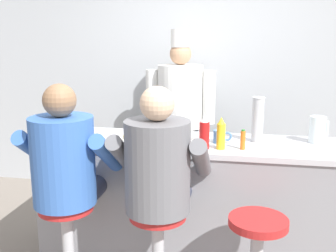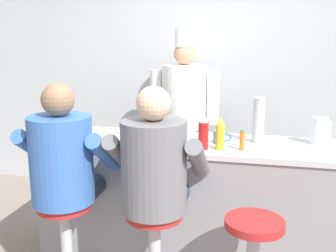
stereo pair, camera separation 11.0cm
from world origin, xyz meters
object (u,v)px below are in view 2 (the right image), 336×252
at_px(hot_sauce_bottle_orange, 242,141).
at_px(coffee_mug_blue, 220,137).
at_px(ketchup_bottle_red, 203,133).
at_px(diner_seated_blue, 64,166).
at_px(mustard_bottle_yellow, 220,135).
at_px(cereal_bowl, 188,142).
at_px(cook_in_whites_near, 184,111).
at_px(cup_stack_steel, 258,120).
at_px(diner_seated_grey, 155,173).
at_px(water_pitcher_clear, 319,131).
at_px(breakfast_plate, 130,138).

bearing_deg(hot_sauce_bottle_orange, coffee_mug_blue, 138.83).
relative_size(ketchup_bottle_red, diner_seated_blue, 0.17).
relative_size(mustard_bottle_yellow, cereal_bowl, 1.44).
bearing_deg(cook_in_whites_near, mustard_bottle_yellow, -68.60).
distance_m(cup_stack_steel, diner_seated_grey, 0.95).
xyz_separation_m(hot_sauce_bottle_orange, cook_in_whites_near, (-0.64, 1.22, -0.04)).
relative_size(ketchup_bottle_red, hot_sauce_bottle_orange, 1.76).
bearing_deg(ketchup_bottle_red, water_pitcher_clear, 21.04).
xyz_separation_m(water_pitcher_clear, cup_stack_steel, (-0.45, -0.05, 0.07)).
distance_m(ketchup_bottle_red, cup_stack_steel, 0.46).
relative_size(breakfast_plate, coffee_mug_blue, 1.83).
height_order(water_pitcher_clear, breakfast_plate, water_pitcher_clear).
distance_m(cereal_bowl, coffee_mug_blue, 0.25).
height_order(ketchup_bottle_red, diner_seated_blue, diner_seated_blue).
xyz_separation_m(ketchup_bottle_red, mustard_bottle_yellow, (0.12, 0.01, -0.01)).
bearing_deg(diner_seated_blue, cup_stack_steel, 28.36).
distance_m(mustard_bottle_yellow, cook_in_whites_near, 1.34).
distance_m(ketchup_bottle_red, cook_in_whites_near, 1.31).
distance_m(breakfast_plate, diner_seated_blue, 0.61).
relative_size(cereal_bowl, coffee_mug_blue, 1.15).
xyz_separation_m(coffee_mug_blue, cup_stack_steel, (0.28, 0.09, 0.12)).
height_order(ketchup_bottle_red, cup_stack_steel, cup_stack_steel).
xyz_separation_m(diner_seated_blue, cook_in_whites_near, (0.50, 1.67, 0.09)).
distance_m(breakfast_plate, coffee_mug_blue, 0.69).
height_order(mustard_bottle_yellow, breakfast_plate, mustard_bottle_yellow).
xyz_separation_m(mustard_bottle_yellow, diner_seated_grey, (-0.36, -0.42, -0.17)).
distance_m(water_pitcher_clear, diner_seated_blue, 1.86).
relative_size(diner_seated_blue, diner_seated_grey, 1.00).
distance_m(cereal_bowl, diner_seated_grey, 0.51).
xyz_separation_m(cereal_bowl, cup_stack_steel, (0.50, 0.19, 0.15)).
xyz_separation_m(breakfast_plate, cereal_bowl, (0.47, -0.04, 0.01)).
bearing_deg(diner_seated_grey, ketchup_bottle_red, 59.10).
bearing_deg(ketchup_bottle_red, cook_in_whites_near, 106.43).
bearing_deg(ketchup_bottle_red, cereal_bowl, 148.05).
distance_m(mustard_bottle_yellow, water_pitcher_clear, 0.77).
height_order(mustard_bottle_yellow, cook_in_whites_near, cook_in_whites_near).
height_order(mustard_bottle_yellow, cereal_bowl, mustard_bottle_yellow).
xyz_separation_m(ketchup_bottle_red, cup_stack_steel, (0.38, 0.26, 0.06)).
relative_size(mustard_bottle_yellow, cup_stack_steel, 0.68).
distance_m(mustard_bottle_yellow, coffee_mug_blue, 0.18).
bearing_deg(mustard_bottle_yellow, ketchup_bottle_red, -175.08).
distance_m(breakfast_plate, cup_stack_steel, 0.99).
bearing_deg(cook_in_whites_near, ketchup_bottle_red, -73.57).
height_order(water_pitcher_clear, diner_seated_blue, diner_seated_blue).
height_order(breakfast_plate, diner_seated_grey, diner_seated_grey).
xyz_separation_m(mustard_bottle_yellow, cereal_bowl, (-0.24, 0.06, -0.08)).
height_order(water_pitcher_clear, cook_in_whites_near, cook_in_whites_near).
relative_size(coffee_mug_blue, diner_seated_blue, 0.09).
bearing_deg(breakfast_plate, diner_seated_grey, -57.38).
bearing_deg(diner_seated_grey, diner_seated_blue, 179.99).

